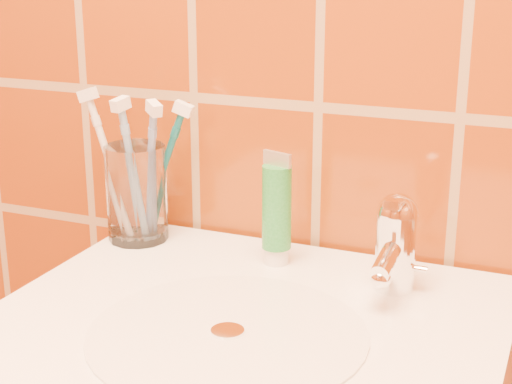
% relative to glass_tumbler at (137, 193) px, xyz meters
% --- Properties ---
extents(glass_tumbler, '(0.09, 0.09, 0.14)m').
position_rel_glass_tumbler_xyz_m(glass_tumbler, '(0.00, 0.00, 0.00)').
color(glass_tumbler, white).
rests_on(glass_tumbler, pedestal_sink).
extents(toothpaste_tube, '(0.04, 0.04, 0.15)m').
position_rel_glass_tumbler_xyz_m(toothpaste_tube, '(0.21, -0.01, 0.00)').
color(toothpaste_tube, white).
rests_on(toothpaste_tube, pedestal_sink).
extents(faucet, '(0.05, 0.11, 0.12)m').
position_rel_glass_tumbler_xyz_m(faucet, '(0.37, -0.03, -0.00)').
color(faucet, white).
rests_on(faucet, pedestal_sink).
extents(toothbrush_0, '(0.12, 0.11, 0.20)m').
position_rel_glass_tumbler_xyz_m(toothbrush_0, '(0.03, 0.02, 0.03)').
color(toothbrush_0, '#0B5560').
rests_on(toothbrush_0, glass_tumbler).
extents(toothbrush_1, '(0.10, 0.09, 0.21)m').
position_rel_glass_tumbler_xyz_m(toothbrush_1, '(-0.03, -0.01, 0.04)').
color(toothbrush_1, silver).
rests_on(toothbrush_1, glass_tumbler).
extents(toothbrush_2, '(0.12, 0.11, 0.21)m').
position_rel_glass_tumbler_xyz_m(toothbrush_2, '(0.03, -0.00, 0.03)').
color(toothbrush_2, '#6881B9').
rests_on(toothbrush_2, glass_tumbler).
extents(toothbrush_3, '(0.05, 0.10, 0.22)m').
position_rel_glass_tumbler_xyz_m(toothbrush_3, '(0.01, -0.02, 0.03)').
color(toothbrush_3, '#7AA5DA').
rests_on(toothbrush_3, glass_tumbler).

